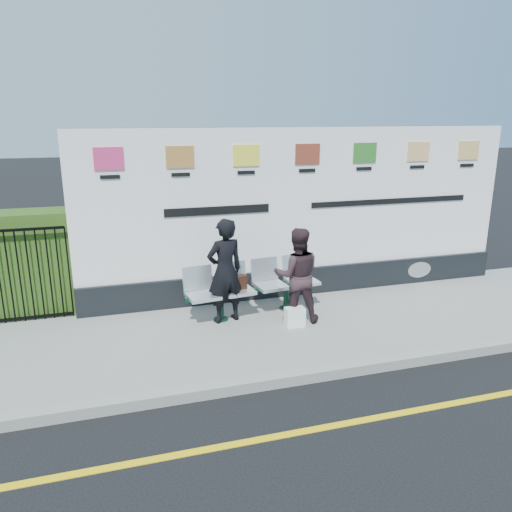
{
  "coord_description": "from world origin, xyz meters",
  "views": [
    {
      "loc": [
        -2.84,
        -4.35,
        3.31
      ],
      "look_at": [
        -0.76,
        2.65,
        1.25
      ],
      "focal_mm": 35.0,
      "sensor_mm": 36.0,
      "label": 1
    }
  ],
  "objects_px": {
    "billboard": "(304,224)",
    "woman_right": "(297,275)",
    "bench": "(254,300)",
    "woman_left": "(225,271)"
  },
  "relations": [
    {
      "from": "woman_left",
      "to": "bench",
      "type": "bearing_deg",
      "value": 179.2
    },
    {
      "from": "billboard",
      "to": "bench",
      "type": "relative_size",
      "value": 3.55
    },
    {
      "from": "bench",
      "to": "woman_left",
      "type": "height_order",
      "value": "woman_left"
    },
    {
      "from": "woman_left",
      "to": "woman_right",
      "type": "height_order",
      "value": "woman_left"
    },
    {
      "from": "woman_left",
      "to": "woman_right",
      "type": "distance_m",
      "value": 1.14
    },
    {
      "from": "billboard",
      "to": "woman_right",
      "type": "relative_size",
      "value": 5.24
    },
    {
      "from": "billboard",
      "to": "woman_right",
      "type": "distance_m",
      "value": 1.45
    },
    {
      "from": "billboard",
      "to": "woman_right",
      "type": "height_order",
      "value": "billboard"
    },
    {
      "from": "bench",
      "to": "woman_right",
      "type": "distance_m",
      "value": 0.89
    },
    {
      "from": "billboard",
      "to": "woman_left",
      "type": "xyz_separation_m",
      "value": [
        -1.68,
        -0.91,
        -0.46
      ]
    }
  ]
}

